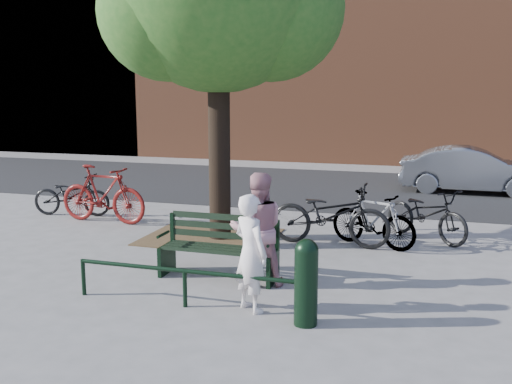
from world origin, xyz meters
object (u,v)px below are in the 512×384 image
(litter_bin, at_px, (254,222))
(parked_car, at_px, (472,170))
(bicycle_c, at_px, (330,215))
(person_left, at_px, (251,253))
(park_bench, at_px, (220,246))
(person_right, at_px, (258,229))
(bollard, at_px, (306,279))

(litter_bin, distance_m, parked_car, 8.05)
(bicycle_c, distance_m, parked_car, 7.05)
(litter_bin, bearing_deg, parked_car, 59.89)
(person_left, bearing_deg, parked_car, -74.05)
(litter_bin, height_order, parked_car, parked_car)
(park_bench, bearing_deg, person_left, -53.44)
(person_right, distance_m, bicycle_c, 2.49)
(park_bench, distance_m, litter_bin, 1.74)
(person_right, bearing_deg, park_bench, -37.86)
(bollard, xyz_separation_m, parked_car, (2.43, 10.08, 0.06))
(person_left, relative_size, parked_car, 0.39)
(person_right, bearing_deg, bollard, 105.96)
(person_left, height_order, bicycle_c, person_left)
(park_bench, relative_size, person_right, 1.07)
(park_bench, height_order, bicycle_c, bicycle_c)
(person_right, bearing_deg, parked_car, -133.59)
(bollard, bearing_deg, parked_car, 76.47)
(park_bench, bearing_deg, bollard, -40.66)
(person_right, relative_size, litter_bin, 1.80)
(person_left, bearing_deg, litter_bin, -39.61)
(bollard, distance_m, bicycle_c, 3.61)
(person_right, relative_size, parked_car, 0.43)
(person_left, height_order, person_right, person_right)
(litter_bin, relative_size, bicycle_c, 0.42)
(person_left, bearing_deg, park_bench, -19.53)
(bollard, relative_size, litter_bin, 1.16)
(person_right, relative_size, bollard, 1.55)
(bollard, height_order, litter_bin, bollard)
(park_bench, xyz_separation_m, bollard, (1.60, -1.37, 0.08))
(bollard, distance_m, parked_car, 10.37)
(park_bench, relative_size, bicycle_c, 0.81)
(park_bench, relative_size, parked_car, 0.46)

